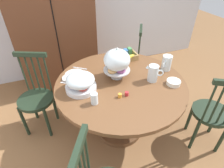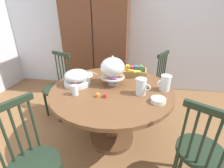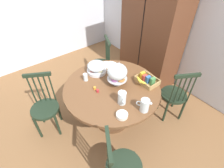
% 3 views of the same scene
% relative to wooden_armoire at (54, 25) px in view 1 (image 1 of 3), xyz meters
% --- Properties ---
extents(ground_plane, '(10.00, 10.00, 0.00)m').
position_rel_wooden_armoire_xyz_m(ground_plane, '(0.49, -1.50, -0.98)').
color(ground_plane, brown).
extents(wooden_armoire, '(1.18, 0.60, 1.96)m').
position_rel_wooden_armoire_xyz_m(wooden_armoire, '(0.00, 0.00, 0.00)').
color(wooden_armoire, brown).
rests_on(wooden_armoire, ground_plane).
extents(dining_table, '(1.35, 1.35, 0.74)m').
position_rel_wooden_armoire_xyz_m(dining_table, '(0.49, -1.30, -0.43)').
color(dining_table, brown).
rests_on(dining_table, ground_plane).
extents(windsor_chair_near_window, '(0.45, 0.45, 0.97)m').
position_rel_wooden_armoire_xyz_m(windsor_chair_near_window, '(1.32, -1.81, -0.53)').
color(windsor_chair_near_window, '#1E2D1E').
rests_on(windsor_chair_near_window, ground_plane).
extents(windsor_chair_by_cabinet, '(0.45, 0.45, 0.97)m').
position_rel_wooden_armoire_xyz_m(windsor_chair_by_cabinet, '(0.99, -0.47, -0.53)').
color(windsor_chair_by_cabinet, '#1E2D1E').
rests_on(windsor_chair_by_cabinet, ground_plane).
extents(windsor_chair_facing_door, '(0.44, 0.44, 0.97)m').
position_rel_wooden_armoire_xyz_m(windsor_chair_facing_door, '(-0.39, -0.89, -0.53)').
color(windsor_chair_facing_door, '#1E2D1E').
rests_on(windsor_chair_facing_door, ground_plane).
extents(pastry_stand_with_dome, '(0.28, 0.28, 0.34)m').
position_rel_wooden_armoire_xyz_m(pastry_stand_with_dome, '(0.48, -1.20, -0.05)').
color(pastry_stand_with_dome, silver).
rests_on(pastry_stand_with_dome, dining_table).
extents(fruit_platter_covered, '(0.30, 0.30, 0.18)m').
position_rel_wooden_armoire_xyz_m(fruit_platter_covered, '(0.08, -1.28, -0.16)').
color(fruit_platter_covered, silver).
rests_on(fruit_platter_covered, dining_table).
extents(orange_juice_pitcher, '(0.18, 0.11, 0.18)m').
position_rel_wooden_armoire_xyz_m(orange_juice_pitcher, '(0.81, -1.39, -0.16)').
color(orange_juice_pitcher, silver).
rests_on(orange_juice_pitcher, dining_table).
extents(milk_pitcher, '(0.17, 0.12, 0.17)m').
position_rel_wooden_armoire_xyz_m(milk_pitcher, '(1.06, -1.26, -0.17)').
color(milk_pitcher, silver).
rests_on(milk_pitcher, dining_table).
extents(cereal_basket, '(0.32, 0.30, 0.12)m').
position_rel_wooden_armoire_xyz_m(cereal_basket, '(0.71, -0.86, -0.20)').
color(cereal_basket, tan).
rests_on(cereal_basket, dining_table).
extents(china_plate_large, '(0.22, 0.22, 0.01)m').
position_rel_wooden_armoire_xyz_m(china_plate_large, '(0.07, -1.00, -0.24)').
color(china_plate_large, white).
rests_on(china_plate_large, dining_table).
extents(china_plate_small, '(0.15, 0.15, 0.01)m').
position_rel_wooden_armoire_xyz_m(china_plate_small, '(-0.00, -1.06, -0.23)').
color(china_plate_small, white).
rests_on(china_plate_small, china_plate_large).
extents(cereal_bowl, '(0.14, 0.14, 0.04)m').
position_rel_wooden_armoire_xyz_m(cereal_bowl, '(0.97, -1.53, -0.22)').
color(cereal_bowl, white).
rests_on(cereal_bowl, dining_table).
extents(drinking_glass, '(0.06, 0.06, 0.11)m').
position_rel_wooden_armoire_xyz_m(drinking_glass, '(0.14, -1.52, -0.19)').
color(drinking_glass, silver).
rests_on(drinking_glass, dining_table).
extents(jam_jar_strawberry, '(0.04, 0.04, 0.04)m').
position_rel_wooden_armoire_xyz_m(jam_jar_strawberry, '(0.45, -1.52, -0.22)').
color(jam_jar_strawberry, '#B7282D').
rests_on(jam_jar_strawberry, dining_table).
extents(jam_jar_apricot, '(0.04, 0.04, 0.04)m').
position_rel_wooden_armoire_xyz_m(jam_jar_apricot, '(0.38, -1.52, -0.22)').
color(jam_jar_apricot, orange).
rests_on(jam_jar_apricot, dining_table).
extents(table_knife, '(0.15, 0.11, 0.01)m').
position_rel_wooden_armoire_xyz_m(table_knife, '(-0.01, -1.11, -0.24)').
color(table_knife, silver).
rests_on(table_knife, dining_table).
extents(dinner_fork, '(0.15, 0.11, 0.01)m').
position_rel_wooden_armoire_xyz_m(dinner_fork, '(-0.03, -1.14, -0.24)').
color(dinner_fork, silver).
rests_on(dinner_fork, dining_table).
extents(soup_spoon, '(0.15, 0.11, 0.01)m').
position_rel_wooden_armoire_xyz_m(soup_spoon, '(0.15, -0.89, -0.24)').
color(soup_spoon, silver).
rests_on(soup_spoon, dining_table).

